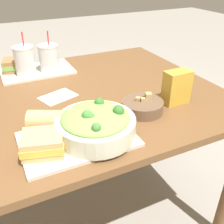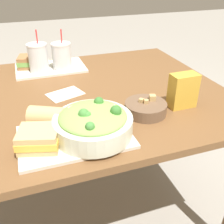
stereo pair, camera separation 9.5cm
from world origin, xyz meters
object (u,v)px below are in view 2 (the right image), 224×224
(salad_bowl, at_px, (93,122))
(sandwich_far, at_px, (31,61))
(baguette_near, at_px, (54,117))
(chip_bag, at_px, (183,91))
(napkin_folded, at_px, (65,94))
(drink_cup_dark, at_px, (38,59))
(soup_bowl, at_px, (146,108))
(drink_cup_red, at_px, (62,57))
(sandwich_near, at_px, (39,138))

(salad_bowl, bearing_deg, sandwich_far, 101.63)
(baguette_near, xyz_separation_m, chip_bag, (0.53, 0.00, 0.02))
(sandwich_far, bearing_deg, baguette_near, -74.41)
(chip_bag, relative_size, napkin_folded, 0.79)
(drink_cup_dark, distance_m, chip_bag, 0.78)
(soup_bowl, height_order, sandwich_far, sandwich_far)
(salad_bowl, xyz_separation_m, chip_bag, (0.41, 0.10, 0.01))
(drink_cup_red, xyz_separation_m, napkin_folded, (-0.04, -0.30, -0.08))
(soup_bowl, bearing_deg, drink_cup_red, 111.85)
(sandwich_near, relative_size, sandwich_far, 1.00)
(drink_cup_red, relative_size, napkin_folded, 1.19)
(sandwich_near, height_order, sandwich_far, same)
(salad_bowl, xyz_separation_m, soup_bowl, (0.24, 0.09, -0.03))
(sandwich_far, height_order, chip_bag, chip_bag)
(sandwich_near, distance_m, baguette_near, 0.12)
(salad_bowl, xyz_separation_m, baguette_near, (-0.12, 0.09, -0.01))
(drink_cup_dark, height_order, napkin_folded, drink_cup_dark)
(soup_bowl, xyz_separation_m, napkin_folded, (-0.27, 0.28, -0.02))
(baguette_near, distance_m, drink_cup_dark, 0.58)
(napkin_folded, bearing_deg, drink_cup_red, 81.85)
(salad_bowl, height_order, chip_bag, chip_bag)
(sandwich_far, bearing_deg, soup_bowl, -46.86)
(drink_cup_red, height_order, chip_bag, drink_cup_red)
(sandwich_near, bearing_deg, drink_cup_dark, 100.48)
(salad_bowl, distance_m, soup_bowl, 0.26)
(baguette_near, xyz_separation_m, drink_cup_red, (0.13, 0.57, 0.03))
(soup_bowl, relative_size, drink_cup_dark, 0.75)
(drink_cup_dark, height_order, drink_cup_red, drink_cup_dark)
(baguette_near, height_order, drink_cup_red, drink_cup_red)
(sandwich_far, distance_m, drink_cup_dark, 0.10)
(sandwich_near, distance_m, sandwich_far, 0.77)
(salad_bowl, xyz_separation_m, drink_cup_dark, (-0.12, 0.67, 0.02))
(napkin_folded, bearing_deg, sandwich_far, 107.33)
(salad_bowl, bearing_deg, baguette_near, 141.55)
(salad_bowl, distance_m, sandwich_near, 0.18)
(napkin_folded, bearing_deg, baguette_near, -106.98)
(salad_bowl, height_order, napkin_folded, salad_bowl)
(chip_bag, xyz_separation_m, napkin_folded, (-0.44, 0.27, -0.07))
(drink_cup_red, height_order, napkin_folded, drink_cup_red)
(baguette_near, relative_size, drink_cup_dark, 0.86)
(chip_bag, bearing_deg, salad_bowl, -167.72)
(salad_bowl, height_order, drink_cup_dark, drink_cup_dark)
(baguette_near, bearing_deg, chip_bag, -62.86)
(baguette_near, bearing_deg, drink_cup_red, 14.43)
(sandwich_near, bearing_deg, sandwich_far, 104.06)
(sandwich_far, bearing_deg, napkin_folded, -60.35)
(soup_bowl, distance_m, sandwich_near, 0.44)
(soup_bowl, relative_size, sandwich_far, 1.08)
(sandwich_far, distance_m, drink_cup_red, 0.19)
(soup_bowl, relative_size, napkin_folded, 0.92)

